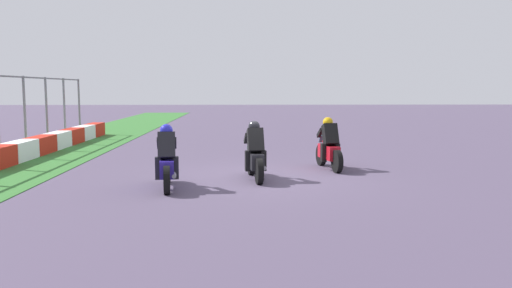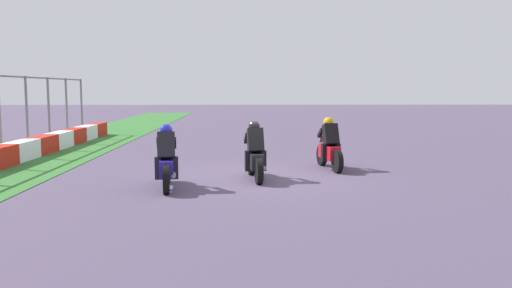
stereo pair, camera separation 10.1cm
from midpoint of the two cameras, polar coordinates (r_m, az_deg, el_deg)
The scene contains 4 objects.
ground_plane at distance 13.43m, azimuth 0.22°, elevation -3.79°, with size 120.00×120.00×0.00m, color #4F435A.
rider_lane_a at distance 14.93m, azimuth 7.98°, elevation -0.42°, with size 2.04×0.60×1.51m.
rider_lane_b at distance 13.12m, azimuth -0.34°, elevation -1.28°, with size 2.04×0.58×1.51m.
rider_lane_c at distance 12.12m, azimuth -10.17°, elevation -2.00°, with size 2.04×0.59×1.51m.
Camera 1 is at (-13.22, 0.49, 2.34)m, focal length 35.73 mm.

